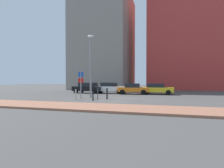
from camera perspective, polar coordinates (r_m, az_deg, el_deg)
name	(u,v)px	position (r m, az deg, el deg)	size (l,w,h in m)	color
ground_plane	(117,100)	(17.72, 1.68, -4.86)	(120.00, 120.00, 0.00)	#4C4947
sidewalk_brick	(97,107)	(12.28, -4.79, -7.23)	(40.00, 3.18, 0.14)	#9E664C
parked_car_black	(88,88)	(26.79, -7.51, -1.12)	(4.45, 2.20, 1.52)	black
parked_car_white	(110,88)	(26.07, -0.74, -1.20)	(4.53, 1.91, 1.53)	white
parked_car_orange	(133,89)	(24.84, 6.62, -1.43)	(4.16, 2.25, 1.44)	orange
parked_car_yellow	(157,89)	(24.80, 13.83, -1.43)	(4.16, 2.04, 1.43)	gold
parking_sign_post	(81,81)	(19.20, -9.66, 0.79)	(0.60, 0.10, 2.77)	gray
parking_meter	(98,91)	(17.74, -4.47, -2.09)	(0.18, 0.14, 1.31)	#4C4C51
street_lamp	(91,61)	(20.11, -6.66, 7.22)	(0.70, 0.36, 6.74)	gray
traffic_bollard_near	(93,96)	(16.75, -5.93, -3.67)	(0.12, 0.12, 0.90)	black
traffic_bollard_mid	(76,95)	(17.80, -11.19, -3.26)	(0.13, 0.13, 0.99)	#B7B7BC
traffic_bollard_far	(107,94)	(18.06, -1.55, -3.01)	(0.15, 0.15, 1.10)	black
building_colorful_midrise	(192,21)	(45.21, 23.67, 17.53)	(18.24, 14.48, 29.34)	#BF3833
building_under_construction	(105,42)	(41.86, -2.21, 12.88)	(11.27, 14.57, 20.72)	gray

